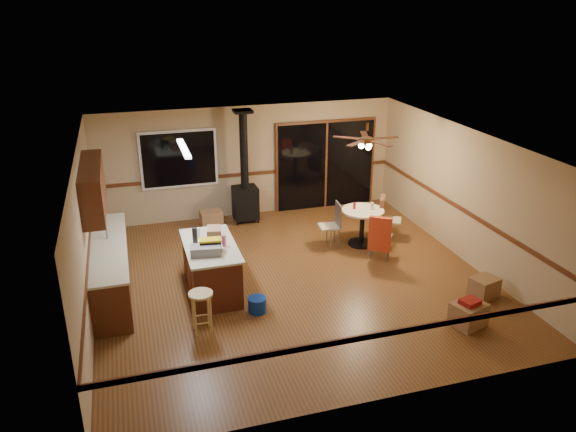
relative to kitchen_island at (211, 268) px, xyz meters
name	(u,v)px	position (x,y,z in m)	size (l,w,h in m)	color
floor	(293,279)	(1.50, 0.00, -0.45)	(7.00, 7.00, 0.00)	brown
ceiling	(293,143)	(1.50, 0.00, 2.15)	(7.00, 7.00, 0.00)	silver
wall_back	(249,161)	(1.50, 3.50, 0.85)	(7.00, 7.00, 0.00)	tan
wall_front	(378,315)	(1.50, -3.50, 0.85)	(7.00, 7.00, 0.00)	tan
wall_left	(85,237)	(-2.00, 0.00, 0.85)	(7.00, 7.00, 0.00)	tan
wall_right	(465,195)	(5.00, 0.00, 0.85)	(7.00, 7.00, 0.00)	tan
chair_rail	(293,230)	(1.50, 0.00, 0.55)	(7.00, 7.00, 0.08)	#532814
window	(179,159)	(-0.10, 3.45, 1.05)	(1.72, 0.10, 1.32)	black
sliding_door	(326,166)	(3.40, 3.45, 0.60)	(2.52, 0.10, 2.10)	black
lower_cabinets	(111,269)	(-1.70, 0.50, -0.02)	(0.60, 3.00, 0.86)	#512714
countertop	(108,246)	(-1.70, 0.50, 0.43)	(0.64, 3.04, 0.04)	beige
upper_cabinets	(93,187)	(-1.83, 0.70, 1.45)	(0.35, 2.00, 0.80)	#512714
kitchen_island	(211,268)	(0.00, 0.00, 0.00)	(0.88, 1.68, 0.90)	#502214
wood_stove	(245,191)	(1.30, 3.05, 0.28)	(0.55, 0.50, 2.52)	black
ceiling_fan	(366,142)	(3.35, 1.08, 1.76)	(0.24, 0.24, 0.55)	brown
fluorescent_strip	(184,148)	(-0.30, 0.30, 2.11)	(0.10, 1.20, 0.04)	white
toolbox_grey	(206,250)	(-0.13, -0.36, 0.52)	(0.50, 0.28, 0.16)	slate
toolbox_black	(211,246)	(-0.03, -0.26, 0.54)	(0.35, 0.18, 0.19)	black
toolbox_yellow_lid	(210,240)	(-0.03, -0.26, 0.66)	(0.37, 0.19, 0.03)	gold
box_on_island	(214,234)	(0.11, 0.21, 0.56)	(0.24, 0.33, 0.22)	brown
bottle_dark	(195,236)	(-0.24, 0.10, 0.60)	(0.09, 0.09, 0.31)	black
bottle_pink	(224,241)	(0.22, -0.13, 0.55)	(0.07, 0.07, 0.20)	#D84C8C
bottle_white	(198,233)	(-0.14, 0.37, 0.54)	(0.06, 0.06, 0.18)	white
bar_stool	(202,312)	(-0.36, -1.25, -0.11)	(0.38, 0.38, 0.69)	tan
blue_bucket	(257,305)	(0.60, -0.92, -0.32)	(0.31, 0.31, 0.26)	#0B31A3
dining_table	(362,221)	(3.35, 1.08, 0.08)	(0.88, 0.88, 0.78)	black
glass_red	(354,206)	(3.20, 1.18, 0.40)	(0.05, 0.05, 0.14)	#590C14
glass_cream	(372,206)	(3.53, 1.03, 0.40)	(0.07, 0.07, 0.16)	beige
chair_left	(334,220)	(2.76, 1.17, 0.14)	(0.44, 0.44, 0.51)	#B8B089
chair_near	(380,234)	(3.35, 0.23, 0.14)	(0.61, 0.62, 0.70)	#B8B089
chair_right	(383,213)	(3.89, 1.22, 0.14)	(0.61, 0.59, 0.70)	#B8B089
box_under_window	(211,219)	(0.47, 2.90, -0.26)	(0.48, 0.38, 0.38)	brown
box_corner_a	(468,314)	(3.73, -2.28, -0.26)	(0.50, 0.42, 0.38)	brown
box_corner_b	(484,287)	(4.52, -1.56, -0.28)	(0.44, 0.38, 0.36)	brown
box_small_red	(470,302)	(3.73, -2.28, -0.03)	(0.29, 0.24, 0.08)	maroon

